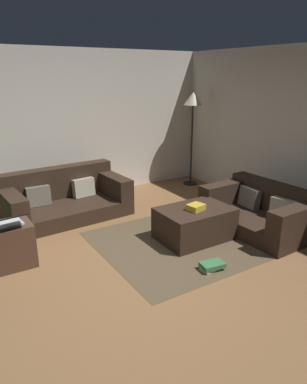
% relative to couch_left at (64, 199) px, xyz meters
% --- Properties ---
extents(ground_plane, '(6.40, 6.40, 0.00)m').
position_rel_couch_left_xyz_m(ground_plane, '(0.05, -2.26, -0.28)').
color(ground_plane, brown).
extents(rear_partition, '(6.40, 0.12, 2.60)m').
position_rel_couch_left_xyz_m(rear_partition, '(0.05, 0.88, 1.02)').
color(rear_partition, silver).
rests_on(rear_partition, ground_plane).
extents(couch_left, '(1.95, 1.11, 0.74)m').
position_rel_couch_left_xyz_m(couch_left, '(0.00, 0.00, 0.00)').
color(couch_left, '#332319').
rests_on(couch_left, ground_plane).
extents(couch_right, '(1.01, 1.55, 0.65)m').
position_rel_couch_left_xyz_m(couch_right, '(2.28, -2.02, -0.02)').
color(couch_right, '#332319').
rests_on(couch_right, ground_plane).
extents(ottoman, '(0.98, 0.69, 0.44)m').
position_rel_couch_left_xyz_m(ottoman, '(1.24, -1.77, -0.06)').
color(ottoman, '#332319').
rests_on(ottoman, ground_plane).
extents(gift_box, '(0.24, 0.22, 0.08)m').
position_rel_couch_left_xyz_m(gift_box, '(1.21, -1.82, 0.20)').
color(gift_box, gold).
rests_on(gift_box, ottoman).
extents(tv_remote, '(0.10, 0.17, 0.02)m').
position_rel_couch_left_xyz_m(tv_remote, '(1.23, -1.79, 0.17)').
color(tv_remote, black).
rests_on(tv_remote, ottoman).
extents(side_table, '(0.52, 0.44, 0.52)m').
position_rel_couch_left_xyz_m(side_table, '(-1.06, -1.21, -0.02)').
color(side_table, '#4C3323').
rests_on(side_table, ground_plane).
extents(laptop, '(0.37, 0.44, 0.18)m').
position_rel_couch_left_xyz_m(laptop, '(-1.05, -1.27, 0.30)').
color(laptop, silver).
rests_on(laptop, side_table).
extents(book_stack, '(0.30, 0.21, 0.09)m').
position_rel_couch_left_xyz_m(book_stack, '(0.89, -2.55, -0.23)').
color(book_stack, beige).
rests_on(book_stack, ground_plane).
extents(corner_lamp, '(0.36, 0.36, 1.84)m').
position_rel_couch_left_xyz_m(corner_lamp, '(2.78, 0.33, 1.29)').
color(corner_lamp, black).
rests_on(corner_lamp, ground_plane).
extents(area_rug, '(2.60, 2.00, 0.01)m').
position_rel_couch_left_xyz_m(area_rug, '(1.24, -1.77, -0.27)').
color(area_rug, brown).
rests_on(area_rug, ground_plane).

